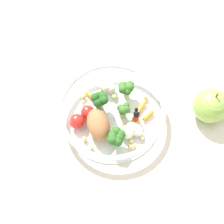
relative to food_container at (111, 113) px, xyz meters
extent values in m
plane|color=silver|center=(-0.01, 0.01, -0.03)|extent=(2.40, 2.40, 0.00)
cylinder|color=white|center=(0.00, 0.00, -0.02)|extent=(0.22, 0.22, 0.01)
torus|color=white|center=(0.00, 0.00, 0.01)|extent=(0.23, 0.23, 0.01)
ellipsoid|color=#9E663D|center=(-0.02, -0.04, 0.00)|extent=(0.08, 0.09, 0.05)
cylinder|color=#7FAD5B|center=(-0.03, 0.01, -0.01)|extent=(0.02, 0.02, 0.03)
sphere|color=#23561E|center=(-0.02, 0.01, 0.03)|extent=(0.02, 0.02, 0.02)
sphere|color=#23561E|center=(-0.02, 0.02, 0.02)|extent=(0.02, 0.02, 0.02)
sphere|color=#23561E|center=(-0.03, 0.02, 0.02)|extent=(0.02, 0.02, 0.02)
sphere|color=#23561E|center=(-0.03, 0.02, 0.02)|extent=(0.02, 0.02, 0.02)
sphere|color=#23561E|center=(-0.04, 0.02, 0.03)|extent=(0.02, 0.02, 0.02)
sphere|color=#23561E|center=(-0.03, 0.01, 0.02)|extent=(0.02, 0.02, 0.02)
sphere|color=#23561E|center=(-0.03, 0.01, 0.02)|extent=(0.02, 0.02, 0.02)
sphere|color=#23561E|center=(-0.02, 0.01, 0.02)|extent=(0.02, 0.02, 0.02)
cylinder|color=#8EB766|center=(0.02, 0.06, -0.01)|extent=(0.01, 0.01, 0.02)
sphere|color=#386B28|center=(0.02, 0.06, 0.02)|extent=(0.02, 0.02, 0.02)
sphere|color=#386B28|center=(0.02, 0.07, 0.01)|extent=(0.02, 0.02, 0.02)
sphere|color=#386B28|center=(0.01, 0.07, 0.01)|extent=(0.02, 0.02, 0.02)
sphere|color=#386B28|center=(0.01, 0.06, 0.02)|extent=(0.02, 0.02, 0.02)
sphere|color=#386B28|center=(0.01, 0.06, 0.02)|extent=(0.02, 0.02, 0.02)
sphere|color=#386B28|center=(0.02, 0.06, 0.01)|extent=(0.02, 0.02, 0.02)
cylinder|color=#8EB766|center=(0.03, -0.06, -0.01)|extent=(0.02, 0.02, 0.03)
sphere|color=#2D6023|center=(0.04, -0.05, 0.02)|extent=(0.02, 0.02, 0.02)
sphere|color=#2D6023|center=(0.04, -0.05, 0.02)|extent=(0.02, 0.02, 0.02)
sphere|color=#2D6023|center=(0.03, -0.05, 0.02)|extent=(0.02, 0.02, 0.02)
sphere|color=#2D6023|center=(0.02, -0.05, 0.02)|extent=(0.02, 0.02, 0.02)
sphere|color=#2D6023|center=(0.02, -0.06, 0.02)|extent=(0.02, 0.02, 0.02)
sphere|color=#2D6023|center=(0.03, -0.06, 0.02)|extent=(0.02, 0.02, 0.02)
sphere|color=#2D6023|center=(0.04, -0.06, 0.02)|extent=(0.02, 0.02, 0.02)
cylinder|color=#8EB766|center=(0.02, 0.01, -0.01)|extent=(0.01, 0.01, 0.02)
sphere|color=#386B28|center=(0.03, 0.01, 0.01)|extent=(0.02, 0.02, 0.02)
sphere|color=#386B28|center=(0.03, 0.02, 0.01)|extent=(0.01, 0.01, 0.01)
sphere|color=#386B28|center=(0.02, 0.02, 0.01)|extent=(0.01, 0.01, 0.01)
sphere|color=#386B28|center=(0.02, 0.01, 0.01)|extent=(0.02, 0.02, 0.02)
sphere|color=#386B28|center=(0.03, 0.01, 0.02)|extent=(0.02, 0.02, 0.02)
sphere|color=silver|center=(-0.02, 0.06, -0.01)|extent=(0.02, 0.02, 0.02)
sphere|color=silver|center=(-0.02, 0.07, -0.01)|extent=(0.02, 0.02, 0.02)
sphere|color=silver|center=(-0.03, 0.07, -0.01)|extent=(0.03, 0.03, 0.03)
sphere|color=silver|center=(-0.04, 0.07, -0.01)|extent=(0.02, 0.02, 0.02)
sphere|color=silver|center=(-0.03, 0.06, 0.00)|extent=(0.02, 0.02, 0.02)
sphere|color=silver|center=(-0.03, 0.06, -0.01)|extent=(0.02, 0.02, 0.02)
sphere|color=silver|center=(0.07, -0.02, -0.01)|extent=(0.03, 0.03, 0.03)
sphere|color=silver|center=(0.06, -0.02, -0.01)|extent=(0.03, 0.03, 0.03)
sphere|color=silver|center=(0.05, -0.02, 0.00)|extent=(0.02, 0.02, 0.02)
sphere|color=silver|center=(0.05, -0.03, -0.01)|extent=(0.03, 0.03, 0.03)
sphere|color=silver|center=(0.06, -0.02, 0.00)|extent=(0.02, 0.02, 0.02)
cube|color=yellow|center=(0.05, 0.02, -0.02)|extent=(0.02, 0.02, 0.00)
cylinder|color=red|center=(0.05, 0.02, -0.01)|extent=(0.02, 0.02, 0.02)
sphere|color=black|center=(0.05, 0.02, 0.01)|extent=(0.01, 0.01, 0.01)
sphere|color=black|center=(0.05, 0.02, 0.01)|extent=(0.01, 0.01, 0.01)
sphere|color=black|center=(0.06, 0.01, 0.01)|extent=(0.01, 0.01, 0.01)
cylinder|color=orange|center=(0.08, 0.03, -0.02)|extent=(0.02, 0.03, 0.01)
cylinder|color=orange|center=(0.06, 0.05, -0.02)|extent=(0.02, 0.03, 0.01)
cylinder|color=orange|center=(-0.06, 0.03, -0.02)|extent=(0.02, 0.02, 0.01)
sphere|color=red|center=(-0.05, -0.01, 0.00)|extent=(0.03, 0.03, 0.03)
sphere|color=red|center=(-0.06, -0.04, 0.00)|extent=(0.03, 0.03, 0.03)
sphere|color=tan|center=(0.07, -0.05, -0.01)|extent=(0.01, 0.01, 0.01)
sphere|color=tan|center=(-0.01, -0.08, -0.01)|extent=(0.01, 0.01, 0.01)
sphere|color=tan|center=(0.08, -0.03, -0.02)|extent=(0.01, 0.01, 0.01)
sphere|color=tan|center=(0.05, 0.03, -0.02)|extent=(0.01, 0.01, 0.01)
sphere|color=#D1B775|center=(0.06, -0.06, -0.01)|extent=(0.01, 0.01, 0.01)
sphere|color=#D1B775|center=(-0.08, 0.03, -0.01)|extent=(0.01, 0.01, 0.01)
sphere|color=#D1B775|center=(0.03, -0.01, -0.01)|extent=(0.01, 0.01, 0.01)
sphere|color=tan|center=(-0.04, 0.04, -0.01)|extent=(0.01, 0.01, 0.01)
sphere|color=#D1B775|center=(-0.01, 0.05, -0.01)|extent=(0.01, 0.01, 0.01)
sphere|color=#D1B775|center=(-0.05, 0.08, -0.02)|extent=(0.01, 0.01, 0.01)
sphere|color=#D1B775|center=(-0.03, -0.07, -0.01)|extent=(0.01, 0.01, 0.01)
sphere|color=#D1B775|center=(0.06, -0.04, -0.01)|extent=(0.01, 0.01, 0.01)
sphere|color=#D1B775|center=(-0.07, 0.01, -0.02)|extent=(0.01, 0.01, 0.01)
sphere|color=#D1B775|center=(0.06, 0.07, -0.01)|extent=(0.01, 0.01, 0.01)
sphere|color=#8CB74C|center=(0.20, 0.08, 0.01)|extent=(0.08, 0.08, 0.08)
cylinder|color=brown|center=(0.20, 0.08, 0.06)|extent=(0.00, 0.00, 0.01)
camera|label=1|loc=(0.10, -0.29, 0.61)|focal=50.27mm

